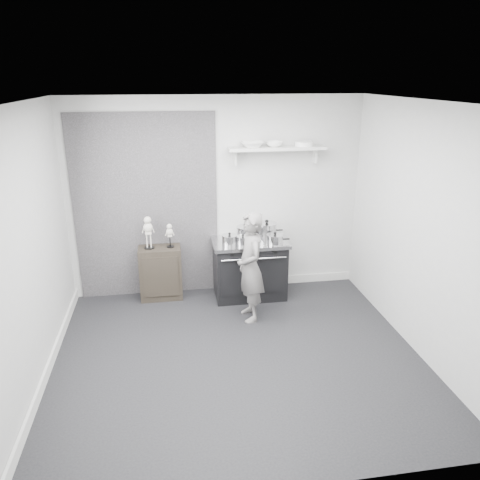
{
  "coord_description": "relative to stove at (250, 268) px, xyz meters",
  "views": [
    {
      "loc": [
        -0.67,
        -4.39,
        2.93
      ],
      "look_at": [
        0.19,
        0.95,
        1.02
      ],
      "focal_mm": 35.0,
      "sensor_mm": 36.0,
      "label": 1
    }
  ],
  "objects": [
    {
      "name": "child",
      "position": [
        -0.11,
        -0.64,
        0.29
      ],
      "size": [
        0.39,
        0.54,
        1.39
      ],
      "primitive_type": "imported",
      "rotation": [
        0.0,
        0.0,
        -1.46
      ],
      "color": "slate",
      "rests_on": "ground"
    },
    {
      "name": "room_shell",
      "position": [
        -0.5,
        -1.33,
        1.23
      ],
      "size": [
        4.02,
        3.62,
        2.71
      ],
      "color": "#B2B2AF",
      "rests_on": "ground"
    },
    {
      "name": "side_cabinet",
      "position": [
        -1.22,
        0.13,
        -0.04
      ],
      "size": [
        0.57,
        0.33,
        0.74
      ],
      "primitive_type": "cube",
      "color": "black",
      "rests_on": "ground"
    },
    {
      "name": "skeleton_full",
      "position": [
        -1.35,
        0.13,
        0.58
      ],
      "size": [
        0.14,
        0.09,
        0.52
      ],
      "primitive_type": null,
      "color": "beige",
      "rests_on": "side_cabinet"
    },
    {
      "name": "pot_front_right",
      "position": [
        0.31,
        -0.17,
        0.47
      ],
      "size": [
        0.31,
        0.22,
        0.17
      ],
      "color": "silver",
      "rests_on": "stove"
    },
    {
      "name": "pot_back_right",
      "position": [
        0.25,
        0.1,
        0.51
      ],
      "size": [
        0.36,
        0.28,
        0.26
      ],
      "color": "silver",
      "rests_on": "stove"
    },
    {
      "name": "bowl_small",
      "position": [
        0.35,
        0.19,
        1.66
      ],
      "size": [
        0.22,
        0.22,
        0.07
      ],
      "primitive_type": "imported",
      "color": "white",
      "rests_on": "wall_shelf"
    },
    {
      "name": "pot_front_left",
      "position": [
        -0.29,
        -0.12,
        0.47
      ],
      "size": [
        0.29,
        0.21,
        0.17
      ],
      "color": "silver",
      "rests_on": "stove"
    },
    {
      "name": "bowl_large",
      "position": [
        0.06,
        0.19,
        1.67
      ],
      "size": [
        0.3,
        0.3,
        0.07
      ],
      "primitive_type": "imported",
      "color": "white",
      "rests_on": "wall_shelf"
    },
    {
      "name": "plate_stack",
      "position": [
        0.76,
        0.19,
        1.66
      ],
      "size": [
        0.24,
        0.24,
        0.06
      ],
      "primitive_type": "cylinder",
      "color": "white",
      "rests_on": "wall_shelf"
    },
    {
      "name": "wall_shelf",
      "position": [
        0.39,
        0.2,
        1.6
      ],
      "size": [
        1.3,
        0.26,
        0.24
      ],
      "color": "silver",
      "rests_on": "room_shell"
    },
    {
      "name": "ground",
      "position": [
        -0.41,
        -1.48,
        -0.41
      ],
      "size": [
        4.0,
        4.0,
        0.0
      ],
      "primitive_type": "plane",
      "color": "black",
      "rests_on": "ground"
    },
    {
      "name": "pot_front_center",
      "position": [
        -0.12,
        -0.15,
        0.47
      ],
      "size": [
        0.26,
        0.18,
        0.15
      ],
      "color": "silver",
      "rests_on": "stove"
    },
    {
      "name": "skeleton_torso",
      "position": [
        -1.07,
        0.13,
        0.51
      ],
      "size": [
        0.11,
        0.07,
        0.38
      ],
      "primitive_type": null,
      "color": "beige",
      "rests_on": "side_cabinet"
    },
    {
      "name": "pot_back_left",
      "position": [
        -0.04,
        0.13,
        0.49
      ],
      "size": [
        0.33,
        0.24,
        0.2
      ],
      "color": "silver",
      "rests_on": "stove"
    },
    {
      "name": "stove",
      "position": [
        0.0,
        0.0,
        0.0
      ],
      "size": [
        1.01,
        0.63,
        0.81
      ],
      "color": "black",
      "rests_on": "ground"
    }
  ]
}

